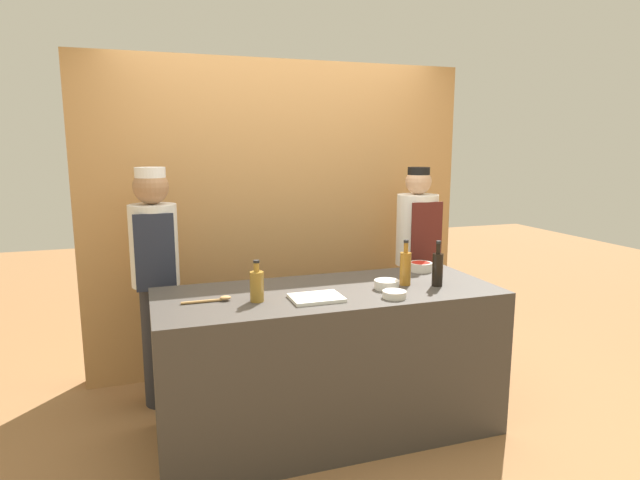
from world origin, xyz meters
TOP-DOWN VIEW (x-y plane):
  - ground_plane at (0.00, 0.00)m, footprint 14.00×14.00m
  - cabinet_wall at (0.00, 1.17)m, footprint 2.99×0.18m
  - counter at (0.00, 0.00)m, footprint 2.06×0.82m
  - sauce_bowl_white at (0.30, -0.27)m, footprint 0.14×0.14m
  - sauce_bowl_brown at (0.35, -0.08)m, footprint 0.15×0.15m
  - sauce_bowl_red at (0.77, 0.27)m, footprint 0.16×0.16m
  - cutting_board at (-0.13, -0.16)m, footprint 0.29×0.22m
  - bottle_amber at (0.49, -0.03)m, footprint 0.07×0.07m
  - bottle_vinegar at (-0.46, -0.09)m, footprint 0.08×0.08m
  - bottle_soy at (0.67, -0.11)m, footprint 0.07×0.07m
  - wooden_spoon at (-0.68, -0.02)m, footprint 0.28×0.05m
  - chef_left at (-0.97, 0.70)m, footprint 0.31×0.31m
  - chef_right at (0.97, 0.70)m, footprint 0.32×0.32m

SIDE VIEW (x-z plane):
  - ground_plane at x=0.00m, z-range 0.00..0.00m
  - counter at x=0.00m, z-range 0.00..0.91m
  - chef_right at x=0.97m, z-range 0.08..1.68m
  - chef_left at x=-0.97m, z-range 0.09..1.72m
  - cutting_board at x=-0.13m, z-range 0.91..0.93m
  - wooden_spoon at x=-0.68m, z-range 0.90..0.93m
  - sauce_bowl_white at x=0.30m, z-range 0.91..0.95m
  - sauce_bowl_brown at x=0.35m, z-range 0.91..0.96m
  - sauce_bowl_red at x=0.77m, z-range 0.91..0.97m
  - bottle_vinegar at x=-0.46m, z-range 0.88..1.11m
  - bottle_soy at x=0.67m, z-range 0.87..1.16m
  - bottle_amber at x=0.49m, z-range 0.87..1.16m
  - cabinet_wall at x=0.00m, z-range 0.00..2.40m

